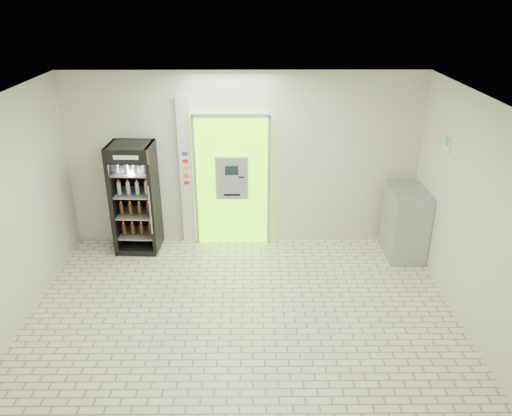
{
  "coord_description": "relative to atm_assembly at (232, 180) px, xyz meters",
  "views": [
    {
      "loc": [
        0.15,
        -5.58,
        4.22
      ],
      "look_at": [
        0.2,
        1.2,
        1.19
      ],
      "focal_mm": 35.0,
      "sensor_mm": 36.0,
      "label": 1
    }
  ],
  "objects": [
    {
      "name": "steel_cabinet",
      "position": [
        2.9,
        -0.51,
        -0.58
      ],
      "size": [
        0.59,
        0.88,
        1.17
      ],
      "rotation": [
        0.0,
        0.0,
        -0.0
      ],
      "color": "#989A9F",
      "rests_on": "ground"
    },
    {
      "name": "ground",
      "position": [
        0.2,
        -2.41,
        -1.17
      ],
      "size": [
        6.0,
        6.0,
        0.0
      ],
      "primitive_type": "plane",
      "color": "beige",
      "rests_on": "ground"
    },
    {
      "name": "beverage_cooler",
      "position": [
        -1.63,
        -0.23,
        -0.26
      ],
      "size": [
        0.74,
        0.69,
        1.89
      ],
      "rotation": [
        0.0,
        0.0,
        -0.05
      ],
      "color": "black",
      "rests_on": "ground"
    },
    {
      "name": "room_shell",
      "position": [
        0.2,
        -2.41,
        0.67
      ],
      "size": [
        6.0,
        6.0,
        6.0
      ],
      "color": "beige",
      "rests_on": "ground"
    },
    {
      "name": "exit_sign",
      "position": [
        3.19,
        -1.01,
        0.95
      ],
      "size": [
        0.02,
        0.22,
        0.26
      ],
      "color": "white",
      "rests_on": "room_shell"
    },
    {
      "name": "atm_assembly",
      "position": [
        0.0,
        0.0,
        0.0
      ],
      "size": [
        1.3,
        0.24,
        2.33
      ],
      "color": "#79FD04",
      "rests_on": "ground"
    },
    {
      "name": "pillar",
      "position": [
        -0.78,
        0.04,
        0.13
      ],
      "size": [
        0.22,
        0.11,
        2.6
      ],
      "color": "silver",
      "rests_on": "ground"
    }
  ]
}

